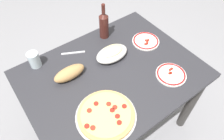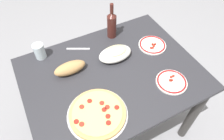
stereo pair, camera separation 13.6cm
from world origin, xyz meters
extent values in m
plane|color=gray|center=(0.00, 0.00, 0.00)|extent=(8.00, 8.00, 0.00)
cube|color=#2D2D33|center=(0.00, 0.00, 0.74)|extent=(1.16, 0.88, 0.03)
cylinder|color=#33302D|center=(0.52, -0.38, 0.36)|extent=(0.07, 0.07, 0.72)
cylinder|color=#33302D|center=(-0.52, 0.38, 0.36)|extent=(0.07, 0.07, 0.72)
cylinder|color=#33302D|center=(0.52, 0.38, 0.36)|extent=(0.07, 0.07, 0.72)
cylinder|color=#B7B7BC|center=(-0.21, -0.23, 0.76)|extent=(0.35, 0.35, 0.01)
cylinder|color=tan|center=(-0.21, -0.23, 0.77)|extent=(0.32, 0.32, 0.02)
cylinder|color=#EACC75|center=(-0.21, -0.23, 0.78)|extent=(0.29, 0.29, 0.01)
cylinder|color=maroon|center=(-0.17, -0.29, 0.79)|extent=(0.03, 0.03, 0.00)
cylinder|color=#B22D1E|center=(-0.17, -0.19, 0.79)|extent=(0.03, 0.03, 0.00)
cylinder|color=maroon|center=(-0.17, -0.24, 0.79)|extent=(0.03, 0.03, 0.00)
cylinder|color=maroon|center=(-0.34, -0.24, 0.79)|extent=(0.03, 0.03, 0.00)
cylinder|color=maroon|center=(-0.19, -0.32, 0.79)|extent=(0.03, 0.03, 0.00)
cylinder|color=#B22D1E|center=(-0.28, -0.16, 0.79)|extent=(0.03, 0.03, 0.00)
cylinder|color=#B22D1E|center=(-0.32, -0.26, 0.79)|extent=(0.03, 0.03, 0.00)
cylinder|color=#B22D1E|center=(-0.15, -0.23, 0.79)|extent=(0.03, 0.03, 0.00)
cylinder|color=maroon|center=(-0.10, -0.26, 0.79)|extent=(0.03, 0.03, 0.00)
cylinder|color=maroon|center=(-0.22, -0.15, 0.79)|extent=(0.03, 0.03, 0.00)
ellipsoid|color=white|center=(0.09, 0.12, 0.79)|extent=(0.24, 0.15, 0.07)
ellipsoid|color=#AD2819|center=(0.09, 0.12, 0.80)|extent=(0.20, 0.12, 0.03)
ellipsoid|color=beige|center=(0.09, 0.12, 0.82)|extent=(0.17, 0.10, 0.02)
cylinder|color=#471E19|center=(0.17, 0.33, 0.84)|extent=(0.07, 0.07, 0.18)
cone|color=#471E19|center=(0.17, 0.33, 0.95)|extent=(0.07, 0.07, 0.03)
cylinder|color=#471E19|center=(0.17, 0.33, 1.00)|extent=(0.03, 0.03, 0.07)
cylinder|color=silver|center=(-0.38, 0.36, 0.81)|extent=(0.08, 0.08, 0.11)
cylinder|color=white|center=(0.30, -0.25, 0.76)|extent=(0.20, 0.20, 0.01)
torus|color=red|center=(0.30, -0.25, 0.77)|extent=(0.19, 0.19, 0.01)
cube|color=#AD2819|center=(0.30, -0.24, 0.77)|extent=(0.01, 0.01, 0.01)
cube|color=#AD2819|center=(0.32, -0.22, 0.77)|extent=(0.01, 0.01, 0.01)
cube|color=#AD2819|center=(0.29, -0.24, 0.77)|extent=(0.01, 0.01, 0.01)
cube|color=#AD2819|center=(0.34, -0.22, 0.77)|extent=(0.01, 0.01, 0.01)
cylinder|color=white|center=(0.39, 0.09, 0.76)|extent=(0.20, 0.20, 0.01)
torus|color=red|center=(0.39, 0.09, 0.77)|extent=(0.19, 0.19, 0.01)
cube|color=#AD2819|center=(0.38, 0.07, 0.77)|extent=(0.01, 0.01, 0.01)
cube|color=#AD2819|center=(0.35, 0.06, 0.77)|extent=(0.01, 0.01, 0.01)
cube|color=#AD2819|center=(0.37, 0.06, 0.77)|extent=(0.01, 0.01, 0.01)
cube|color=#AD2819|center=(0.39, 0.09, 0.77)|extent=(0.01, 0.01, 0.01)
cube|color=#AD2819|center=(0.40, 0.09, 0.77)|extent=(0.01, 0.01, 0.01)
ellipsoid|color=tan|center=(-0.24, 0.13, 0.79)|extent=(0.21, 0.09, 0.08)
cube|color=#B7B7BC|center=(-0.12, 0.31, 0.76)|extent=(0.16, 0.09, 0.00)
camera|label=1|loc=(-0.52, -0.70, 1.83)|focal=33.40mm
camera|label=2|loc=(-0.40, -0.78, 1.83)|focal=33.40mm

